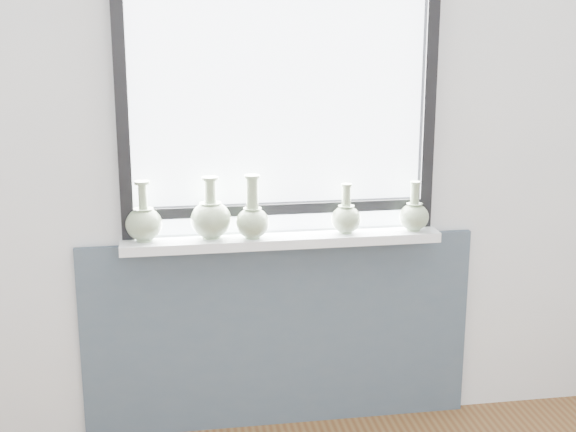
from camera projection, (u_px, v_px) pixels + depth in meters
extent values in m
cube|color=silver|center=(278.00, 135.00, 3.31)|extent=(3.60, 0.02, 2.60)
cube|color=#404E5C|center=(279.00, 333.00, 3.50)|extent=(1.70, 0.03, 0.86)
cube|color=white|center=(282.00, 239.00, 3.32)|extent=(1.32, 0.18, 0.04)
cube|color=black|center=(122.00, 109.00, 3.14)|extent=(0.05, 0.06, 1.05)
cube|color=black|center=(428.00, 103.00, 3.33)|extent=(0.05, 0.06, 1.05)
cube|color=black|center=(280.00, 208.00, 3.34)|extent=(1.20, 0.05, 0.04)
cube|color=white|center=(279.00, 112.00, 3.26)|extent=(1.20, 0.01, 1.00)
cylinder|color=#8DA47E|center=(145.00, 239.00, 3.23)|extent=(0.07, 0.07, 0.01)
ellipsoid|color=#8DA47E|center=(144.00, 224.00, 3.22)|extent=(0.15, 0.15, 0.14)
cone|color=#8DA47E|center=(143.00, 212.00, 3.20)|extent=(0.08, 0.08, 0.03)
cylinder|color=#8DA47E|center=(143.00, 198.00, 3.19)|extent=(0.04, 0.04, 0.12)
cylinder|color=#8DA47E|center=(142.00, 182.00, 3.17)|extent=(0.06, 0.06, 0.01)
cylinder|color=#8DA47E|center=(211.00, 237.00, 3.27)|extent=(0.07, 0.07, 0.01)
ellipsoid|color=#8DA47E|center=(211.00, 220.00, 3.25)|extent=(0.17, 0.17, 0.15)
cone|color=#8DA47E|center=(211.00, 206.00, 3.24)|extent=(0.09, 0.09, 0.03)
cylinder|color=#8DA47E|center=(210.00, 193.00, 3.23)|extent=(0.05, 0.05, 0.11)
cylinder|color=#8DA47E|center=(210.00, 178.00, 3.21)|extent=(0.07, 0.07, 0.01)
cylinder|color=#8DA47E|center=(253.00, 237.00, 3.27)|extent=(0.06, 0.06, 0.01)
ellipsoid|color=#8DA47E|center=(253.00, 223.00, 3.25)|extent=(0.14, 0.14, 0.13)
cone|color=#8DA47E|center=(252.00, 211.00, 3.24)|extent=(0.08, 0.08, 0.03)
cylinder|color=#8DA47E|center=(252.00, 195.00, 3.23)|extent=(0.05, 0.05, 0.14)
cylinder|color=#8DA47E|center=(252.00, 177.00, 3.21)|extent=(0.07, 0.07, 0.01)
cylinder|color=#8DA47E|center=(346.00, 232.00, 3.35)|extent=(0.06, 0.06, 0.01)
ellipsoid|color=#8DA47E|center=(346.00, 219.00, 3.33)|extent=(0.13, 0.13, 0.12)
cone|color=#8DA47E|center=(346.00, 209.00, 3.32)|extent=(0.07, 0.07, 0.03)
cylinder|color=#8DA47E|center=(346.00, 198.00, 3.31)|extent=(0.04, 0.04, 0.10)
cylinder|color=#8DA47E|center=(347.00, 185.00, 3.30)|extent=(0.05, 0.05, 0.01)
cylinder|color=#8DA47E|center=(413.00, 229.00, 3.38)|extent=(0.06, 0.06, 0.01)
ellipsoid|color=#8DA47E|center=(414.00, 217.00, 3.37)|extent=(0.12, 0.12, 0.11)
cone|color=#8DA47E|center=(414.00, 207.00, 3.36)|extent=(0.07, 0.07, 0.03)
cylinder|color=#8DA47E|center=(415.00, 196.00, 3.35)|extent=(0.04, 0.04, 0.10)
cylinder|color=#8DA47E|center=(415.00, 183.00, 3.33)|extent=(0.04, 0.04, 0.01)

